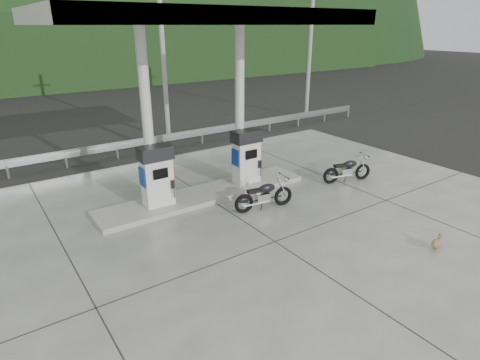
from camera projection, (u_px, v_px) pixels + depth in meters
ground at (252, 227)px, 10.97m from camera, size 160.00×160.00×0.00m
forecourt_apron at (252, 227)px, 10.96m from camera, size 18.00×14.00×0.02m
pump_island at (206, 194)px, 12.85m from camera, size 7.00×1.40×0.15m
gas_pump_left at (157, 176)px, 11.65m from camera, size 0.95×0.55×1.80m
gas_pump_right at (246, 157)px, 13.34m from camera, size 0.95×0.55×1.80m
canopy_column_left at (147, 119)px, 11.37m from camera, size 0.30×0.30×5.00m
canopy_column_right at (240, 107)px, 13.07m from camera, size 0.30×0.30×5.00m
canopy_roof at (200, 17)px, 10.94m from camera, size 8.50×5.00×0.40m
guardrail at (140, 138)px, 16.84m from camera, size 26.00×0.16×1.42m
road at (114, 137)px, 19.78m from camera, size 60.00×7.00×0.01m
utility_pole_b at (163, 53)px, 17.86m from camera, size 0.22×0.22×8.00m
utility_pole_c at (310, 47)px, 22.63m from camera, size 0.22×0.22×8.00m
tree_band at (36, 53)px, 32.88m from camera, size 80.00×6.00×6.00m
forested_hills at (3, 63)px, 56.96m from camera, size 100.00×40.00×140.00m
motorcycle_left at (264, 196)px, 11.87m from camera, size 1.85×0.86×0.85m
motorcycle_right at (347, 170)px, 13.98m from camera, size 1.82×1.01×0.82m
duck at (436, 243)px, 9.79m from camera, size 0.47×0.19×0.33m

